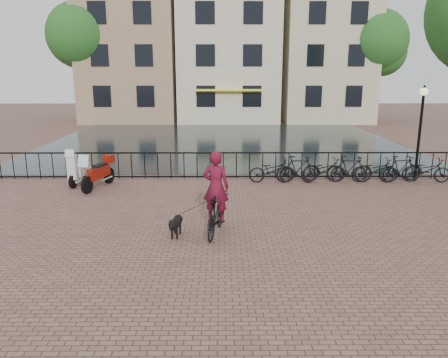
{
  "coord_description": "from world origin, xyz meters",
  "views": [
    {
      "loc": [
        -0.06,
        -8.28,
        3.96
      ],
      "look_at": [
        0.0,
        3.0,
        1.2
      ],
      "focal_mm": 35.0,
      "sensor_mm": 36.0,
      "label": 1
    }
  ],
  "objects_px": {
    "dog": "(176,226)",
    "motorcycle": "(98,169)",
    "cyclist": "(216,198)",
    "scooter": "(79,165)",
    "lamp_post": "(421,117)"
  },
  "relations": [
    {
      "from": "dog",
      "to": "motorcycle",
      "type": "relative_size",
      "value": 0.44
    },
    {
      "from": "lamp_post",
      "to": "dog",
      "type": "height_order",
      "value": "lamp_post"
    },
    {
      "from": "dog",
      "to": "motorcycle",
      "type": "xyz_separation_m",
      "value": [
        -3.19,
        4.66,
        0.4
      ]
    },
    {
      "from": "lamp_post",
      "to": "scooter",
      "type": "height_order",
      "value": "lamp_post"
    },
    {
      "from": "lamp_post",
      "to": "cyclist",
      "type": "bearing_deg",
      "value": -143.07
    },
    {
      "from": "motorcycle",
      "to": "scooter",
      "type": "relative_size",
      "value": 1.25
    },
    {
      "from": "cyclist",
      "to": "motorcycle",
      "type": "relative_size",
      "value": 1.26
    },
    {
      "from": "scooter",
      "to": "motorcycle",
      "type": "bearing_deg",
      "value": -29.68
    },
    {
      "from": "dog",
      "to": "scooter",
      "type": "height_order",
      "value": "scooter"
    },
    {
      "from": "cyclist",
      "to": "scooter",
      "type": "distance_m",
      "value": 7.2
    },
    {
      "from": "cyclist",
      "to": "dog",
      "type": "height_order",
      "value": "cyclist"
    },
    {
      "from": "cyclist",
      "to": "motorcycle",
      "type": "bearing_deg",
      "value": -35.66
    },
    {
      "from": "motorcycle",
      "to": "scooter",
      "type": "xyz_separation_m",
      "value": [
        -0.84,
        0.62,
        0.03
      ]
    },
    {
      "from": "lamp_post",
      "to": "scooter",
      "type": "distance_m",
      "value": 12.54
    },
    {
      "from": "lamp_post",
      "to": "dog",
      "type": "xyz_separation_m",
      "value": [
        -8.39,
        -5.68,
        -2.1
      ]
    }
  ]
}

